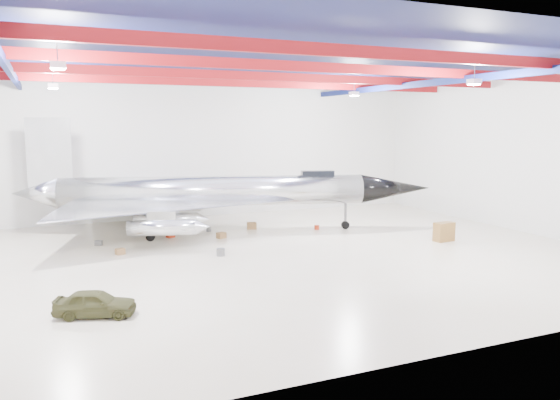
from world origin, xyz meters
name	(u,v)px	position (x,y,z in m)	size (l,w,h in m)	color
floor	(254,257)	(0.00, 0.00, 0.00)	(40.00, 40.00, 0.00)	beige
wall_back	(188,149)	(0.00, 15.00, 5.50)	(40.00, 40.00, 0.00)	silver
wall_right	(521,153)	(20.00, 0.00, 5.50)	(30.00, 30.00, 0.00)	silver
ceiling	(252,59)	(0.00, 0.00, 11.00)	(40.00, 40.00, 0.00)	#0A0F38
ceiling_structure	(253,72)	(0.00, 0.00, 10.32)	(39.50, 29.50, 1.08)	maroon
jet_aircraft	(214,195)	(0.03, 7.98, 2.61)	(28.50, 20.68, 7.95)	silver
jeep	(95,303)	(-9.13, -6.63, 0.54)	(1.26, 3.14, 1.07)	#3D3D1E
desk	(444,232)	(12.82, -0.85, 0.62)	(1.34, 0.67, 1.23)	brown
crate_ply	(120,251)	(-6.92, 3.68, 0.17)	(0.50, 0.40, 0.35)	olive
toolbox_red	(170,235)	(-3.21, 7.33, 0.17)	(0.49, 0.39, 0.35)	#A02810
engine_drum	(221,252)	(-1.64, 1.05, 0.21)	(0.48, 0.48, 0.43)	#59595B
parts_bin	(252,226)	(2.83, 7.98, 0.24)	(0.69, 0.55, 0.48)	olive
crate_small	(98,243)	(-7.86, 6.72, 0.15)	(0.42, 0.34, 0.30)	#59595B
tool_chest	(317,227)	(7.06, 5.92, 0.16)	(0.36, 0.36, 0.32)	#A02810
oil_barrel	(221,235)	(-0.15, 5.74, 0.19)	(0.56, 0.45, 0.39)	olive
spares_box	(209,229)	(-0.29, 8.30, 0.16)	(0.36, 0.36, 0.32)	#59595B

